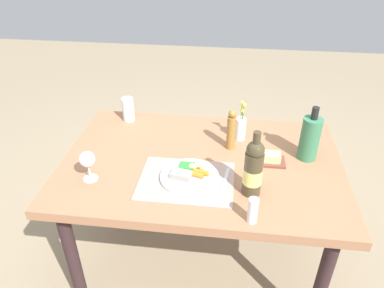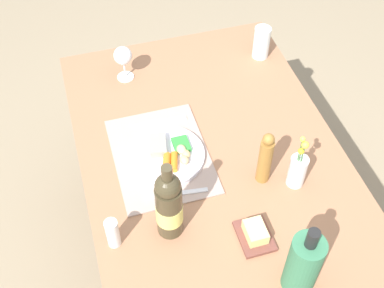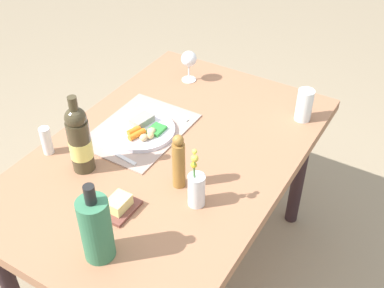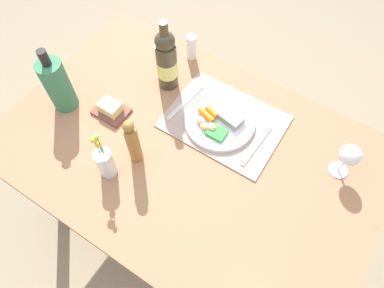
# 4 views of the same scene
# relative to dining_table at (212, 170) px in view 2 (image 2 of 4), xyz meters

# --- Properties ---
(ground_plane) EXTENTS (8.00, 8.00, 0.00)m
(ground_plane) POSITION_rel_dining_table_xyz_m (0.00, 0.00, -0.64)
(ground_plane) COLOR gray
(dining_table) EXTENTS (1.37, 0.90, 0.72)m
(dining_table) POSITION_rel_dining_table_xyz_m (0.00, 0.00, 0.00)
(dining_table) COLOR #9E6B4B
(dining_table) RESTS_ON ground_plane
(placemat) EXTENTS (0.43, 0.32, 0.01)m
(placemat) POSITION_rel_dining_table_xyz_m (-0.05, -0.17, 0.08)
(placemat) COLOR tan
(placemat) RESTS_ON dining_table
(dinner_plate) EXTENTS (0.27, 0.27, 0.05)m
(dinner_plate) POSITION_rel_dining_table_xyz_m (-0.04, -0.15, 0.10)
(dinner_plate) COLOR silver
(dinner_plate) RESTS_ON placemat
(fork) EXTENTS (0.03, 0.20, 0.00)m
(fork) POSITION_rel_dining_table_xyz_m (-0.20, -0.14, 0.09)
(fork) COLOR silver
(fork) RESTS_ON placemat
(knife) EXTENTS (0.04, 0.21, 0.00)m
(knife) POSITION_rel_dining_table_xyz_m (0.12, -0.16, 0.09)
(knife) COLOR silver
(knife) RESTS_ON placemat
(water_tumbler) EXTENTS (0.07, 0.07, 0.14)m
(water_tumbler) POSITION_rel_dining_table_xyz_m (-0.46, 0.36, 0.14)
(water_tumbler) COLOR silver
(water_tumbler) RESTS_ON dining_table
(flower_vase) EXTENTS (0.06, 0.06, 0.23)m
(flower_vase) POSITION_rel_dining_table_xyz_m (0.18, 0.23, 0.15)
(flower_vase) COLOR silver
(flower_vase) RESTS_ON dining_table
(wine_bottle) EXTENTS (0.08, 0.08, 0.31)m
(wine_bottle) POSITION_rel_dining_table_xyz_m (0.24, -0.22, 0.21)
(wine_bottle) COLOR #413824
(wine_bottle) RESTS_ON dining_table
(butter_dish) EXTENTS (0.13, 0.10, 0.05)m
(butter_dish) POSITION_rel_dining_table_xyz_m (0.34, 0.02, 0.10)
(butter_dish) COLOR brown
(butter_dish) RESTS_ON dining_table
(pepper_mill) EXTENTS (0.04, 0.04, 0.22)m
(pepper_mill) POSITION_rel_dining_table_xyz_m (0.14, 0.13, 0.18)
(pepper_mill) COLOR olive
(pepper_mill) RESTS_ON dining_table
(wine_glass) EXTENTS (0.07, 0.07, 0.15)m
(wine_glass) POSITION_rel_dining_table_xyz_m (-0.49, -0.21, 0.18)
(wine_glass) COLOR white
(wine_glass) RESTS_ON dining_table
(cooler_bottle) EXTENTS (0.09, 0.09, 0.28)m
(cooler_bottle) POSITION_rel_dining_table_xyz_m (0.51, 0.09, 0.19)
(cooler_bottle) COLOR #377651
(cooler_bottle) RESTS_ON dining_table
(salt_shaker) EXTENTS (0.04, 0.04, 0.11)m
(salt_shaker) POSITION_rel_dining_table_xyz_m (0.24, -0.39, 0.14)
(salt_shaker) COLOR white
(salt_shaker) RESTS_ON dining_table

